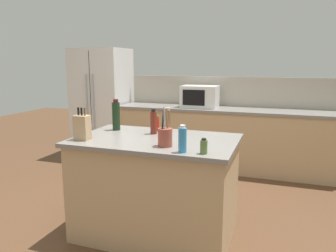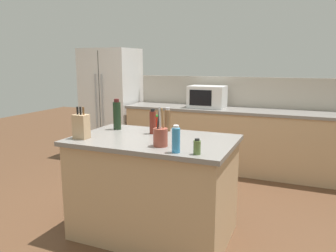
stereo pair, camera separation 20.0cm
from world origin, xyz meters
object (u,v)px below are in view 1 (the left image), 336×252
(microwave, at_px, (200,96))
(hot_sauce_bottle, at_px, (157,124))
(vinegar_bottle, at_px, (154,122))
(utensil_crock, at_px, (165,137))
(dish_soap_bottle, at_px, (182,140))
(pepper_grinder, at_px, (168,120))
(wine_bottle, at_px, (116,116))
(refrigerator, at_px, (102,103))
(knife_block, at_px, (82,127))
(spice_jar_oregano, at_px, (204,147))

(microwave, distance_m, hot_sauce_bottle, 1.91)
(microwave, height_order, vinegar_bottle, microwave)
(utensil_crock, bearing_deg, microwave, 97.15)
(microwave, distance_m, utensil_crock, 2.46)
(microwave, relative_size, dish_soap_bottle, 2.54)
(hot_sauce_bottle, bearing_deg, utensil_crock, -62.30)
(utensil_crock, distance_m, vinegar_bottle, 0.49)
(hot_sauce_bottle, distance_m, dish_soap_bottle, 0.81)
(hot_sauce_bottle, bearing_deg, pepper_grinder, 24.66)
(utensil_crock, xyz_separation_m, wine_bottle, (-0.70, 0.46, 0.07))
(hot_sauce_bottle, bearing_deg, refrigerator, 132.17)
(knife_block, xyz_separation_m, vinegar_bottle, (0.51, 0.44, 0.00))
(refrigerator, bearing_deg, vinegar_bottle, -49.30)
(knife_block, bearing_deg, hot_sauce_bottle, 48.60)
(knife_block, bearing_deg, dish_soap_bottle, -6.17)
(knife_block, height_order, wine_bottle, wine_bottle)
(vinegar_bottle, bearing_deg, pepper_grinder, 62.19)
(refrigerator, distance_m, spice_jar_oregano, 3.55)
(pepper_grinder, bearing_deg, utensil_crock, -72.90)
(refrigerator, height_order, vinegar_bottle, refrigerator)
(refrigerator, relative_size, dish_soap_bottle, 8.65)
(refrigerator, distance_m, pepper_grinder, 2.68)
(refrigerator, height_order, microwave, refrigerator)
(microwave, relative_size, spice_jar_oregano, 4.50)
(refrigerator, distance_m, hot_sauce_bottle, 2.64)
(pepper_grinder, bearing_deg, microwave, 93.92)
(pepper_grinder, bearing_deg, dish_soap_bottle, -62.70)
(knife_block, distance_m, spice_jar_oregano, 1.13)
(utensil_crock, xyz_separation_m, dish_soap_bottle, (0.19, -0.13, 0.02))
(dish_soap_bottle, bearing_deg, vinegar_bottle, 129.84)
(microwave, height_order, spice_jar_oregano, microwave)
(utensil_crock, relative_size, wine_bottle, 1.01)
(pepper_grinder, distance_m, vinegar_bottle, 0.19)
(refrigerator, height_order, spice_jar_oregano, refrigerator)
(knife_block, height_order, pepper_grinder, knife_block)
(utensil_crock, bearing_deg, spice_jar_oregano, -18.23)
(refrigerator, bearing_deg, pepper_grinder, -45.55)
(wine_bottle, height_order, vinegar_bottle, wine_bottle)
(knife_block, xyz_separation_m, dish_soap_bottle, (0.96, -0.11, -0.01))
(refrigerator, distance_m, knife_block, 2.82)
(microwave, bearing_deg, hot_sauce_bottle, -89.23)
(knife_block, bearing_deg, microwave, 79.48)
(spice_jar_oregano, bearing_deg, hot_sauce_bottle, 134.25)
(utensil_crock, height_order, wine_bottle, utensil_crock)
(utensil_crock, height_order, spice_jar_oregano, utensil_crock)
(knife_block, height_order, utensil_crock, utensil_crock)
(hot_sauce_bottle, distance_m, pepper_grinder, 0.12)
(refrigerator, distance_m, dish_soap_bottle, 3.45)
(hot_sauce_bottle, xyz_separation_m, spice_jar_oregano, (0.63, -0.65, -0.02))
(microwave, distance_m, spice_jar_oregano, 2.64)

